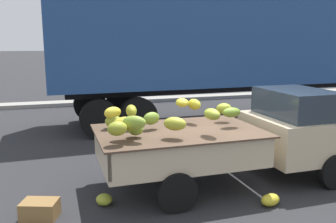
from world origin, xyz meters
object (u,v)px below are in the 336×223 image
(pickup_truck, at_px, (275,132))
(semi_trailer, at_px, (232,44))
(produce_crate, at_px, (40,210))
(fallen_banana_bunch_by_wheel, at_px, (270,200))
(fallen_banana_bunch_near_tailgate, at_px, (104,200))

(pickup_truck, height_order, semi_trailer, semi_trailer)
(semi_trailer, relative_size, produce_crate, 23.21)
(fallen_banana_bunch_by_wheel, relative_size, produce_crate, 0.68)
(semi_trailer, height_order, fallen_banana_bunch_by_wheel, semi_trailer)
(pickup_truck, relative_size, produce_crate, 9.82)
(pickup_truck, bearing_deg, fallen_banana_bunch_by_wheel, -125.19)
(fallen_banana_bunch_near_tailgate, height_order, produce_crate, produce_crate)
(fallen_banana_bunch_by_wheel, height_order, produce_crate, produce_crate)
(pickup_truck, bearing_deg, semi_trailer, 71.38)
(pickup_truck, height_order, fallen_banana_bunch_by_wheel, pickup_truck)
(fallen_banana_bunch_near_tailgate, relative_size, fallen_banana_bunch_by_wheel, 0.82)
(pickup_truck, xyz_separation_m, semi_trailer, (1.61, 5.18, 1.65))
(semi_trailer, bearing_deg, pickup_truck, -109.06)
(fallen_banana_bunch_near_tailgate, xyz_separation_m, fallen_banana_bunch_by_wheel, (2.57, -0.79, 0.01))
(fallen_banana_bunch_by_wheel, bearing_deg, fallen_banana_bunch_near_tailgate, 162.98)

